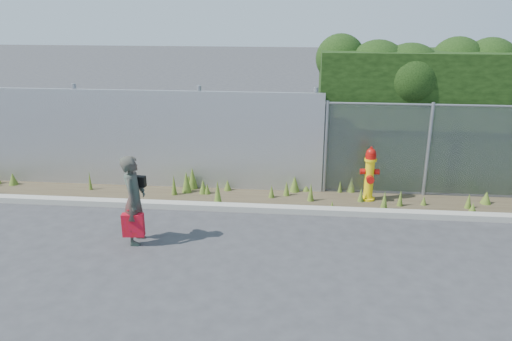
% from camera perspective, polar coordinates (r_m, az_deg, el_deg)
% --- Properties ---
extents(ground, '(80.00, 80.00, 0.00)m').
position_cam_1_polar(ground, '(8.45, 1.12, -9.57)').
color(ground, '#353537').
rests_on(ground, ground).
extents(curb, '(16.00, 0.22, 0.12)m').
position_cam_1_polar(curb, '(10.04, 1.93, -4.41)').
color(curb, '#A19E92').
rests_on(curb, ground).
extents(weed_strip, '(16.00, 1.35, 0.55)m').
position_cam_1_polar(weed_strip, '(10.69, 0.65, -2.55)').
color(weed_strip, '#423726').
rests_on(weed_strip, ground).
extents(corrugated_fence, '(8.50, 0.21, 2.30)m').
position_cam_1_polar(corrugated_fence, '(11.47, -14.03, 3.52)').
color(corrugated_fence, '#ABADB3').
rests_on(corrugated_fence, ground).
extents(chainlink_fence, '(6.50, 0.07, 2.05)m').
position_cam_1_polar(chainlink_fence, '(11.44, 24.17, 2.00)').
color(chainlink_fence, gray).
rests_on(chainlink_fence, ground).
extents(hedge, '(7.41, 1.74, 3.40)m').
position_cam_1_polar(hedge, '(12.25, 24.29, 7.06)').
color(hedge, black).
rests_on(hedge, ground).
extents(fire_hydrant, '(0.40, 0.35, 1.18)m').
position_cam_1_polar(fire_hydrant, '(10.67, 12.84, -0.50)').
color(fire_hydrant, yellow).
rests_on(fire_hydrant, ground).
extents(woman, '(0.40, 0.59, 1.58)m').
position_cam_1_polar(woman, '(8.80, -13.74, -3.27)').
color(woman, '#0E5D4A').
rests_on(woman, ground).
extents(red_tote_bag, '(0.37, 0.14, 0.48)m').
position_cam_1_polar(red_tote_bag, '(8.82, -13.86, -6.06)').
color(red_tote_bag, '#BB0A31').
extents(black_shoulder_bag, '(0.25, 0.10, 0.19)m').
position_cam_1_polar(black_shoulder_bag, '(8.77, -13.28, -1.20)').
color(black_shoulder_bag, black).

